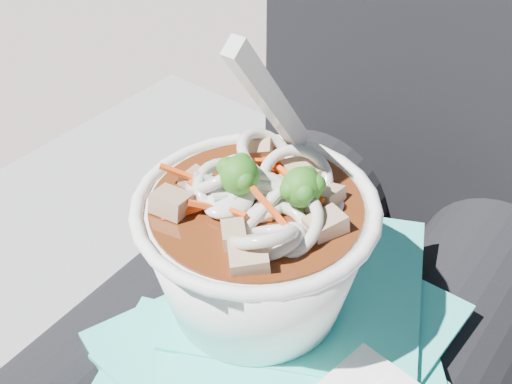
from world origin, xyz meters
The scene contains 3 objects.
person_body centered at (0.00, 0.09, 0.55)m, with size 0.34×0.94×1.00m.
plastic_bag centered at (0.02, -0.04, 0.61)m, with size 0.26×0.34×0.02m.
udon_bowl centered at (-0.02, 0.00, 0.68)m, with size 0.17×0.17×0.20m.
Camera 1 is at (0.19, -0.29, 1.00)m, focal length 50.00 mm.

